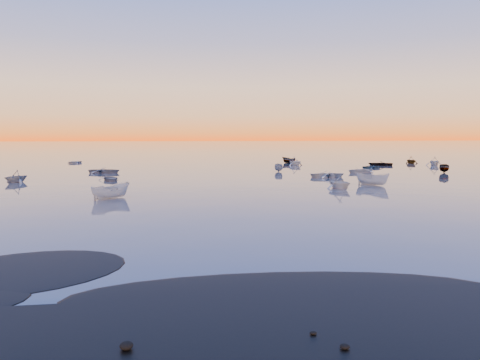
{
  "coord_description": "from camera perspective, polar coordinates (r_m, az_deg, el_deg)",
  "views": [
    {
      "loc": [
        -9.89,
        -19.49,
        5.92
      ],
      "look_at": [
        -3.0,
        28.0,
        1.23
      ],
      "focal_mm": 35.0,
      "sensor_mm": 36.0,
      "label": 1
    }
  ],
  "objects": [
    {
      "name": "ground",
      "position": [
        120.04,
        -3.52,
        2.75
      ],
      "size": [
        600.0,
        600.0,
        0.0
      ],
      "primitive_type": "plane",
      "color": "#6A5F58",
      "rests_on": "ground"
    },
    {
      "name": "mud_lobes",
      "position": [
        21.78,
        19.46,
        -10.48
      ],
      "size": [
        140.0,
        6.0,
        0.07
      ],
      "primitive_type": null,
      "color": "black",
      "rests_on": "ground"
    },
    {
      "name": "moored_fleet",
      "position": [
        73.4,
        -0.48,
        0.96
      ],
      "size": [
        124.0,
        58.0,
        1.2
      ],
      "primitive_type": null,
      "color": "silver",
      "rests_on": "ground"
    },
    {
      "name": "boat_near_left",
      "position": [
        62.36,
        -15.49,
        -0.07
      ],
      "size": [
        3.91,
        2.64,
        0.9
      ],
      "primitive_type": "imported",
      "rotation": [
        0.0,
        0.0,
        0.35
      ],
      "color": "gray",
      "rests_on": "ground"
    },
    {
      "name": "boat_near_center",
      "position": [
        44.87,
        -15.48,
        -2.2
      ],
      "size": [
        3.87,
        4.21,
        1.4
      ],
      "primitive_type": "imported",
      "rotation": [
        0.0,
        0.0,
        2.25
      ],
      "color": "silver",
      "rests_on": "ground"
    },
    {
      "name": "boat_near_right",
      "position": [
        52.5,
        12.0,
        -1.01
      ],
      "size": [
        3.75,
        2.8,
        1.2
      ],
      "primitive_type": "imported",
      "rotation": [
        0.0,
        0.0,
        3.56
      ],
      "color": "silver",
      "rests_on": "ground"
    }
  ]
}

